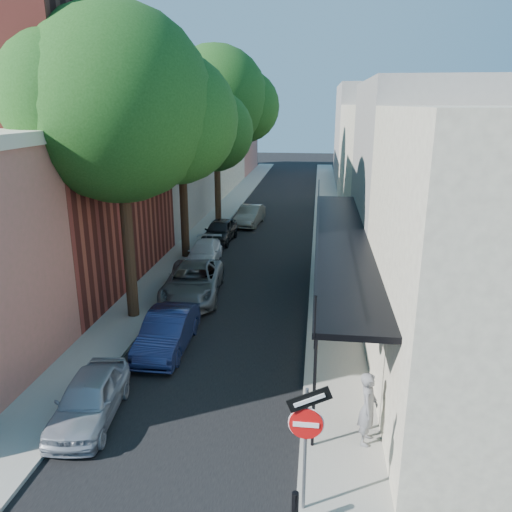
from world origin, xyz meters
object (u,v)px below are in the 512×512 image
(oak_far, at_px, (223,101))
(parked_car_c, at_px, (193,282))
(oak_near, at_px, (133,109))
(parked_car_f, at_px, (250,215))
(parked_car_e, at_px, (220,231))
(sign_post, at_px, (306,429))
(parked_car_a, at_px, (89,399))
(pedestrian, at_px, (368,408))
(oak_mid, at_px, (189,124))
(bollard, at_px, (295,510))
(parked_car_b, at_px, (167,331))
(parked_car_d, at_px, (204,253))

(oak_far, height_order, parked_car_c, oak_far)
(oak_near, bearing_deg, parked_car_f, 82.95)
(oak_far, bearing_deg, parked_car_e, -82.56)
(oak_far, relative_size, parked_car_e, 2.96)
(oak_far, relative_size, parked_car_f, 2.93)
(sign_post, height_order, parked_car_a, sign_post)
(parked_car_a, height_order, parked_car_f, parked_car_f)
(sign_post, distance_m, oak_far, 27.80)
(parked_car_c, height_order, pedestrian, pedestrian)
(oak_mid, xyz_separation_m, pedestrian, (8.02, -14.93, -6.00))
(oak_near, relative_size, parked_car_c, 2.25)
(bollard, bearing_deg, parked_car_f, 99.73)
(parked_car_b, xyz_separation_m, pedestrian, (6.29, -4.30, 0.40))
(parked_car_a, xyz_separation_m, parked_car_b, (0.89, 4.11, 0.04))
(pedestrian, bearing_deg, oak_mid, 39.66)
(oak_near, xyz_separation_m, parked_car_e, (0.77, 11.23, -7.19))
(oak_far, height_order, pedestrian, oak_far)
(oak_mid, distance_m, parked_car_a, 16.10)
(parked_car_d, bearing_deg, oak_far, 91.15)
(pedestrian, bearing_deg, parked_car_b, 67.05)
(parked_car_e, bearing_deg, parked_car_b, -83.45)
(oak_far, bearing_deg, sign_post, -76.09)
(sign_post, xyz_separation_m, oak_far, (-6.51, 26.30, 6.22))
(oak_mid, bearing_deg, oak_near, -89.63)
(parked_car_b, bearing_deg, parked_car_c, 93.26)
(parked_car_b, bearing_deg, bollard, -57.11)
(parked_car_b, xyz_separation_m, parked_car_f, (0.29, 18.57, 0.01))
(oak_near, relative_size, parked_car_b, 2.86)
(sign_post, relative_size, parked_car_c, 0.59)
(parked_car_d, distance_m, pedestrian, 15.68)
(parked_car_b, bearing_deg, parked_car_f, 88.56)
(parked_car_c, bearing_deg, sign_post, -71.23)
(parked_car_c, bearing_deg, bollard, -72.73)
(bollard, xyz_separation_m, oak_mid, (-6.42, 17.73, 6.54))
(sign_post, bearing_deg, parked_car_a, 156.25)
(bollard, bearing_deg, parked_car_e, 104.94)
(oak_mid, bearing_deg, parked_car_a, -86.72)
(oak_near, xyz_separation_m, parked_car_d, (0.77, 6.96, -7.31))
(oak_near, relative_size, parked_car_d, 2.93)
(oak_far, xyz_separation_m, parked_car_c, (1.34, -14.83, -7.55))
(parked_car_d, relative_size, parked_car_f, 0.96)
(parked_car_c, bearing_deg, parked_car_d, 91.51)
(oak_near, xyz_separation_m, parked_car_a, (0.79, -6.77, -7.26))
(bollard, xyz_separation_m, parked_car_a, (-5.57, 2.99, 0.10))
(parked_car_a, bearing_deg, pedestrian, -7.65)
(oak_mid, bearing_deg, parked_car_e, 75.90)
(sign_post, relative_size, parked_car_e, 0.74)
(oak_near, distance_m, parked_car_e, 13.36)
(bollard, bearing_deg, oak_near, 123.12)
(oak_far, height_order, parked_car_d, oak_far)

